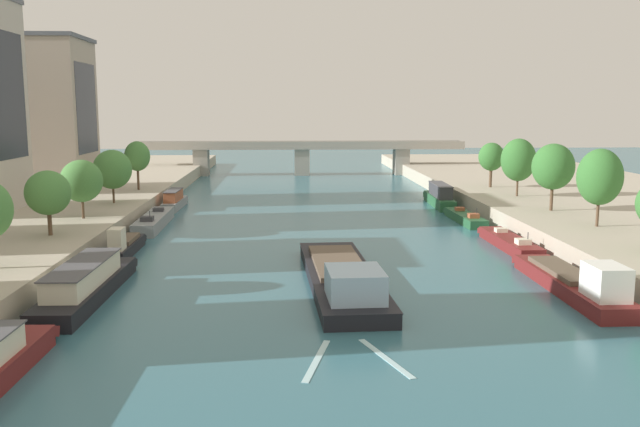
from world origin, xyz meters
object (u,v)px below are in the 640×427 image
Objects in this scene: moored_boat_right_downstream at (465,217)px; tree_left_far at (112,169)px; moored_boat_left_far at (87,283)px; barge_midriver at (343,276)px; tree_left_nearest at (137,156)px; moored_boat_left_midway at (154,221)px; moored_boat_left_second at (125,246)px; bridge_far at (302,153)px; moored_boat_left_near at (174,200)px; tree_left_by_lamp at (81,181)px; tree_right_end_of_row at (518,160)px; moored_boat_right_lone at (509,242)px; tree_right_past_mid at (600,177)px; tree_left_third at (48,193)px; tree_right_third at (553,167)px; moored_boat_right_end at (439,196)px; moored_boat_right_near at (575,282)px.

moored_boat_right_downstream is 40.84m from tree_left_far.
tree_left_far is (-6.19, 32.73, 4.86)m from moored_boat_left_far.
tree_left_nearest is (-23.83, 43.82, 5.69)m from barge_midriver.
moored_boat_left_midway is (-18.55, 26.67, -0.19)m from barge_midriver.
moored_boat_left_second is 0.16× the size of bridge_far.
barge_midriver is 21.97m from moored_boat_left_second.
moored_boat_left_near is (-0.83, 42.16, -0.07)m from moored_boat_left_far.
tree_right_end_of_row is (48.91, 14.72, 0.77)m from tree_left_by_lamp.
tree_right_end_of_row reaches higher than bridge_far.
moored_boat_right_lone is 1.78× the size of tree_right_end_of_row.
barge_midriver is 32.51m from moored_boat_right_downstream.
tree_left_far reaches higher than moored_boat_left_far.
tree_right_past_mid is 1.01× the size of tree_right_end_of_row.
tree_left_third is 0.78× the size of tree_right_third.
tree_right_third is at bearing 43.02° from barge_midriver.
moored_boat_left_second is 14.60m from moored_boat_left_midway.
tree_right_third is (42.88, -17.68, 5.73)m from moored_boat_left_near.
moored_boat_right_end is at bearing 39.66° from moored_boat_left_second.
moored_boat_right_lone is 10.08m from tree_right_past_mid.
tree_left_by_lamp is 23.93m from tree_left_nearest.
moored_boat_right_lone is 0.20× the size of bridge_far.
moored_boat_right_near is 2.28× the size of tree_right_end_of_row.
tree_right_end_of_row is (49.09, 23.71, 0.82)m from tree_left_third.
barge_midriver is 50.21m from tree_left_nearest.
moored_boat_left_midway is 37.77m from moored_boat_right_end.
barge_midriver is at bearing -89.41° from bridge_far.
moored_boat_right_near is 1.42× the size of moored_boat_right_downstream.
tree_left_nearest is (-40.26, 2.92, 5.30)m from moored_boat_right_end.
tree_right_third reaches higher than moored_boat_left_far.
bridge_far is (17.49, 71.98, 3.34)m from moored_boat_left_second.
moored_boat_left_near is 0.16× the size of bridge_far.
moored_boat_left_near is at bearing 142.71° from moored_boat_right_lone.
tree_left_third reaches higher than moored_boat_left_midway.
tree_left_far is at bearing 88.61° from tree_left_by_lamp.
bridge_far is at bearing 67.93° from moored_boat_left_near.
moored_boat_left_far is 15.07m from tree_left_third.
barge_midriver is 3.16× the size of tree_right_third.
tree_right_end_of_row reaches higher than moored_boat_left_midway.
bridge_far is (-25.57, 49.43, -2.38)m from tree_right_end_of_row.
tree_right_end_of_row is (8.27, 6.58, 6.05)m from moored_boat_right_downstream.
tree_left_far is 0.95× the size of tree_left_nearest.
tree_left_nearest reaches higher than moored_boat_left_near.
moored_boat_left_midway is 2.59× the size of tree_left_third.
tree_right_end_of_row is (43.06, 22.55, 5.72)m from moored_boat_left_second.
tree_right_third reaches higher than moored_boat_right_downstream.
moored_boat_right_lone is 1.96× the size of tree_left_nearest.
moored_boat_left_near is 1.40× the size of tree_right_third.
tree_left_third is 0.78× the size of tree_right_past_mid.
tree_right_end_of_row reaches higher than moored_boat_left_near.
tree_right_past_mid reaches higher than moored_boat_left_near.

